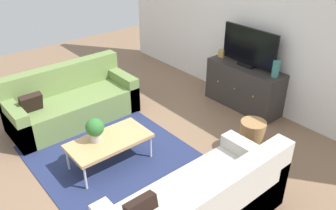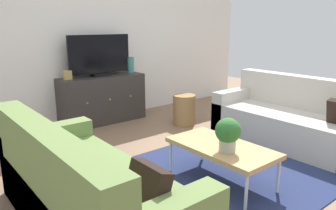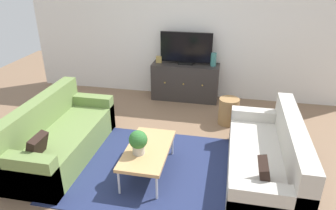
{
  "view_description": "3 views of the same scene",
  "coord_description": "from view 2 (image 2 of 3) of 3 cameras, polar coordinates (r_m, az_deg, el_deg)",
  "views": [
    {
      "loc": [
        3.1,
        -1.94,
        2.83
      ],
      "look_at": [
        0.0,
        0.66,
        0.58
      ],
      "focal_mm": 36.76,
      "sensor_mm": 36.0,
      "label": 1
    },
    {
      "loc": [
        -2.3,
        -2.15,
        1.49
      ],
      "look_at": [
        0.0,
        0.66,
        0.58
      ],
      "focal_mm": 34.85,
      "sensor_mm": 36.0,
      "label": 2
    },
    {
      "loc": [
        0.85,
        -3.47,
        2.54
      ],
      "look_at": [
        0.0,
        0.66,
        0.58
      ],
      "focal_mm": 33.29,
      "sensor_mm": 36.0,
      "label": 3
    }
  ],
  "objects": [
    {
      "name": "mantel_clock",
      "position": [
        4.82,
        -17.18,
        5.01
      ],
      "size": [
        0.11,
        0.07,
        0.13
      ],
      "primitive_type": "cube",
      "color": "tan",
      "rests_on": "tv_console"
    },
    {
      "name": "potted_plant",
      "position": [
        2.94,
        10.42,
        -4.87
      ],
      "size": [
        0.23,
        0.23,
        0.31
      ],
      "color": "#B7B2A8",
      "rests_on": "coffee_table"
    },
    {
      "name": "wall_back",
      "position": [
        5.23,
        -13.56,
        12.14
      ],
      "size": [
        6.4,
        0.12,
        2.7
      ],
      "primitive_type": "cube",
      "color": "white",
      "rests_on": "ground_plane"
    },
    {
      "name": "couch_left_side",
      "position": [
        2.53,
        -14.86,
        -15.03
      ],
      "size": [
        0.82,
        1.91,
        0.84
      ],
      "color": "olive",
      "rests_on": "ground_plane"
    },
    {
      "name": "ground_plane",
      "position": [
        3.48,
        7.02,
        -11.4
      ],
      "size": [
        10.0,
        10.0,
        0.0
      ],
      "primitive_type": "plane",
      "color": "#84664C"
    },
    {
      "name": "wicker_basket",
      "position": [
        4.92,
        2.84,
        -0.84
      ],
      "size": [
        0.34,
        0.34,
        0.45
      ],
      "primitive_type": "cylinder",
      "color": "#9E7547",
      "rests_on": "ground_plane"
    },
    {
      "name": "coffee_table",
      "position": [
        3.15,
        9.37,
        -7.47
      ],
      "size": [
        0.54,
        1.03,
        0.38
      ],
      "color": "tan",
      "rests_on": "ground_plane"
    },
    {
      "name": "tv_console",
      "position": [
        5.12,
        -11.38,
        1.01
      ],
      "size": [
        1.3,
        0.47,
        0.72
      ],
      "color": "#332D2B",
      "rests_on": "ground_plane"
    },
    {
      "name": "flat_screen_tv",
      "position": [
        5.03,
        -11.86,
        8.47
      ],
      "size": [
        0.99,
        0.16,
        0.61
      ],
      "color": "black",
      "rests_on": "tv_console"
    },
    {
      "name": "area_rug",
      "position": [
        3.39,
        8.89,
        -12.1
      ],
      "size": [
        2.5,
        1.9,
        0.01
      ],
      "primitive_type": "cube",
      "color": "navy",
      "rests_on": "ground_plane"
    },
    {
      "name": "couch_right_side",
      "position": [
        4.43,
        21.13,
        -2.76
      ],
      "size": [
        0.82,
        1.91,
        0.84
      ],
      "color": "beige",
      "rests_on": "ground_plane"
    },
    {
      "name": "glass_vase",
      "position": [
        5.29,
        -6.56,
        6.98
      ],
      "size": [
        0.11,
        0.11,
        0.25
      ],
      "primitive_type": "cylinder",
      "color": "teal",
      "rests_on": "tv_console"
    }
  ]
}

